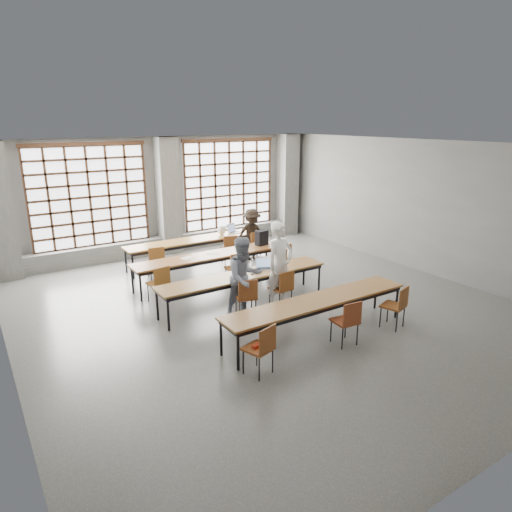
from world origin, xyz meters
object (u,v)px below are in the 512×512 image
(student_male, at_px, (280,265))
(green_box, at_px, (240,272))
(chair_mid_centre, at_px, (236,266))
(student_female, at_px, (244,277))
(chair_back_right, at_px, (254,243))
(chair_mid_right, at_px, (283,257))
(chair_back_left, at_px, (156,259))
(laptop_back, at_px, (233,230))
(phone, at_px, (253,274))
(backpack, at_px, (262,238))
(desk_row_c, at_px, (244,277))
(desk_row_a, at_px, (195,241))
(mouse, at_px, (280,266))
(laptop_front, at_px, (263,266))
(chair_back_mid, at_px, (230,247))
(desk_row_d, at_px, (317,303))
(plastic_bag, at_px, (222,230))
(desk_row_b, at_px, (210,257))
(chair_near_left, at_px, (262,345))
(chair_front_right, at_px, (283,286))
(chair_near_mid, at_px, (348,318))
(chair_near_right, at_px, (397,303))
(student_back, at_px, (252,234))
(chair_front_left, at_px, (247,294))
(red_pouch, at_px, (258,346))
(chair_mid_left, at_px, (160,281))

(student_male, distance_m, green_box, 0.89)
(chair_mid_centre, xyz_separation_m, student_female, (-0.75, -1.62, 0.32))
(chair_back_right, relative_size, chair_mid_right, 1.00)
(chair_back_left, bearing_deg, laptop_back, 15.00)
(chair_mid_centre, xyz_separation_m, phone, (-0.27, -1.22, 0.20))
(chair_back_left, distance_m, backpack, 2.84)
(desk_row_c, bearing_deg, student_male, -39.81)
(chair_back_left, relative_size, laptop_back, 1.95)
(desk_row_a, xyz_separation_m, mouse, (0.54, -3.37, 0.08))
(laptop_front, bearing_deg, chair_back_right, 61.19)
(chair_back_mid, height_order, mouse, chair_back_mid)
(desk_row_d, xyz_separation_m, student_male, (0.21, 1.51, 0.30))
(laptop_back, distance_m, plastic_bag, 0.44)
(desk_row_a, xyz_separation_m, student_female, (-0.71, -3.85, 0.19))
(desk_row_b, relative_size, chair_near_left, 4.55)
(chair_mid_right, xyz_separation_m, laptop_front, (-1.30, -1.02, 0.25))
(mouse, relative_size, backpack, 0.24)
(chair_mid_right, distance_m, chair_front_right, 2.16)
(chair_near_mid, height_order, green_box, chair_near_mid)
(student_male, bearing_deg, chair_near_right, -70.44)
(laptop_back, relative_size, phone, 3.48)
(chair_mid_centre, height_order, chair_near_mid, same)
(chair_back_left, relative_size, plastic_bag, 3.08)
(desk_row_a, xyz_separation_m, student_back, (1.60, -0.50, 0.09))
(chair_front_right, bearing_deg, chair_mid_centre, 95.12)
(desk_row_b, xyz_separation_m, backpack, (1.60, 0.05, 0.27))
(chair_front_left, bearing_deg, laptop_back, 63.16)
(desk_row_a, height_order, laptop_front, laptop_front)
(desk_row_b, relative_size, plastic_bag, 13.99)
(desk_row_a, relative_size, student_back, 2.65)
(chair_near_mid, relative_size, laptop_back, 1.95)
(student_male, xyz_separation_m, green_box, (-0.65, 0.58, -0.19))
(chair_near_left, bearing_deg, chair_front_left, 64.36)
(laptop_front, distance_m, green_box, 0.63)
(red_pouch, bearing_deg, phone, 58.77)
(desk_row_d, distance_m, chair_near_left, 1.79)
(chair_front_left, relative_size, laptop_back, 1.95)
(chair_mid_centre, distance_m, student_female, 1.81)
(laptop_back, distance_m, mouse, 3.56)
(chair_back_left, relative_size, student_male, 0.46)
(chair_back_left, bearing_deg, red_pouch, -93.41)
(backpack, bearing_deg, phone, -134.72)
(desk_row_b, relative_size, mouse, 40.82)
(chair_near_left, height_order, green_box, chair_near_left)
(chair_back_left, relative_size, chair_back_mid, 1.00)
(chair_front_right, relative_size, red_pouch, 4.40)
(chair_back_mid, xyz_separation_m, chair_mid_left, (-2.73, -1.61, 0.00))
(chair_mid_centre, xyz_separation_m, laptop_back, (1.29, 2.34, 0.25))
(chair_back_mid, xyz_separation_m, chair_mid_centre, (-0.75, -1.61, 0.00))
(desk_row_b, distance_m, chair_front_left, 2.41)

